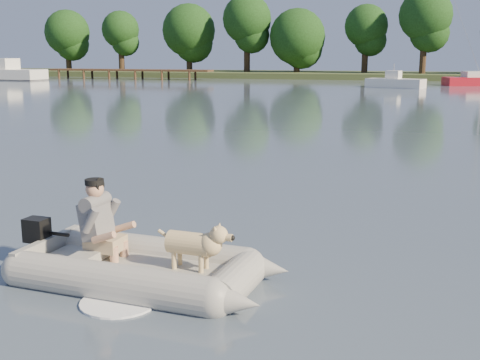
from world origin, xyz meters
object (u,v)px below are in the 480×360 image
(man, at_px, (97,217))
(cabin_cruiser, at_px, (8,69))
(dog, at_px, (190,247))
(motorboat, at_px, (396,76))
(dock, at_px, (130,74))
(dinghy, at_px, (142,238))

(man, relative_size, cabin_cruiser, 0.12)
(dog, xyz_separation_m, cabin_cruiser, (-37.57, 47.09, 0.60))
(man, relative_size, dog, 1.16)
(cabin_cruiser, height_order, motorboat, cabin_cruiser)
(dock, height_order, man, man)
(dock, bearing_deg, dog, -63.23)
(motorboat, bearing_deg, dinghy, -73.77)
(man, height_order, cabin_cruiser, cabin_cruiser)
(dock, xyz_separation_m, man, (25.13, -52.25, 0.22))
(motorboat, bearing_deg, cabin_cruiser, -166.34)
(dinghy, bearing_deg, cabin_cruiser, 132.74)
(dinghy, xyz_separation_m, motorboat, (1.70, 43.85, 0.34))
(dock, relative_size, dog, 20.28)
(dinghy, height_order, man, man)
(dinghy, distance_m, cabin_cruiser, 59.86)
(man, bearing_deg, motorboat, 91.54)
(cabin_cruiser, bearing_deg, dock, 30.79)
(man, bearing_deg, dinghy, -4.24)
(dinghy, xyz_separation_m, cabin_cruiser, (-36.95, 47.09, 0.53))
(dinghy, bearing_deg, dog, 4.57)
(dinghy, bearing_deg, motorboat, 92.41)
(dinghy, xyz_separation_m, dog, (0.62, -0.00, -0.07))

